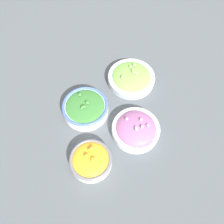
% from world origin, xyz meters
% --- Properties ---
extents(ground_plane, '(3.00, 3.00, 0.00)m').
position_xyz_m(ground_plane, '(0.00, 0.00, 0.00)').
color(ground_plane, '#4C5156').
extents(bowl_red_onion, '(0.18, 0.18, 0.07)m').
position_xyz_m(bowl_red_onion, '(-0.08, -0.09, 0.03)').
color(bowl_red_onion, silver).
rests_on(bowl_red_onion, ground_plane).
extents(bowl_broccoli, '(0.18, 0.18, 0.07)m').
position_xyz_m(bowl_broccoli, '(0.03, 0.11, 0.03)').
color(bowl_broccoli, white).
rests_on(bowl_broccoli, ground_plane).
extents(bowl_lettuce, '(0.21, 0.21, 0.06)m').
position_xyz_m(bowl_lettuce, '(0.17, -0.10, 0.02)').
color(bowl_lettuce, '#B2C1CC').
rests_on(bowl_lettuce, ground_plane).
extents(bowl_squash, '(0.15, 0.15, 0.07)m').
position_xyz_m(bowl_squash, '(-0.19, 0.09, 0.03)').
color(bowl_squash, silver).
rests_on(bowl_squash, ground_plane).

